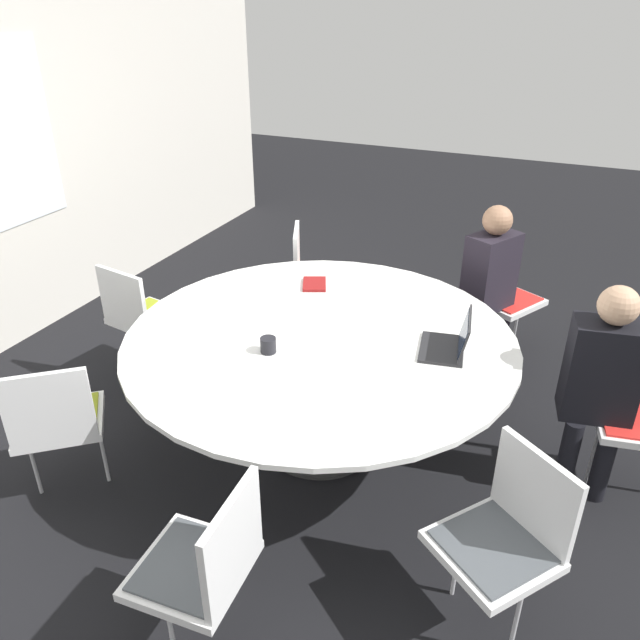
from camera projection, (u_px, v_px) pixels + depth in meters
ground_plane at (320, 442)px, 3.87m from camera, size 16.00×16.00×0.00m
conference_table at (320, 351)px, 3.56m from camera, size 2.21×2.21×0.76m
chair_0 at (640, 405)px, 3.32m from camera, size 0.49×0.51×0.88m
chair_1 at (500, 289)px, 4.60m from camera, size 0.59×0.58×0.88m
chair_2 at (313, 271)px, 4.89m from camera, size 0.57×0.56×0.88m
chair_3 at (140, 312)px, 4.27m from camera, size 0.49×0.50×0.88m
chair_4 at (56, 418)px, 3.22m from camera, size 0.60×0.61×0.88m
chair_5 at (206, 561)px, 2.41m from camera, size 0.46×0.44×0.88m
chair_6 at (507, 532)px, 2.54m from camera, size 0.60×0.60×0.88m
person_0 at (602, 377)px, 3.21m from camera, size 0.31×0.39×1.23m
person_1 at (492, 277)px, 4.33m from camera, size 0.42×0.36×1.23m
laptop at (451, 343)px, 3.34m from camera, size 0.37×0.31×0.21m
spiral_notebook at (314, 284)px, 4.10m from camera, size 0.25×0.22×0.02m
coffee_cup at (268, 345)px, 3.33m from camera, size 0.09×0.09×0.08m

